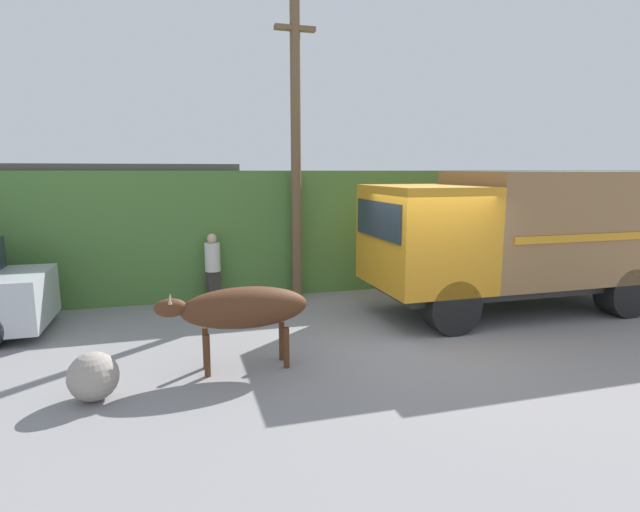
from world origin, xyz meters
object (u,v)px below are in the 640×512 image
(roadside_rock, at_px, (93,377))
(brown_cow, at_px, (242,309))
(pedestrian_on_hill, at_px, (213,265))
(cargo_truck, at_px, (523,233))
(utility_pole, at_px, (296,145))

(roadside_rock, bearing_deg, brown_cow, 14.83)
(pedestrian_on_hill, distance_m, roadside_rock, 4.87)
(cargo_truck, relative_size, brown_cow, 2.87)
(cargo_truck, xyz_separation_m, utility_pole, (-4.27, 2.42, 1.84))
(brown_cow, height_order, roadside_rock, brown_cow)
(brown_cow, distance_m, roadside_rock, 2.15)
(pedestrian_on_hill, height_order, roadside_rock, pedestrian_on_hill)
(cargo_truck, relative_size, pedestrian_on_hill, 4.06)
(utility_pole, relative_size, roadside_rock, 10.62)
(brown_cow, relative_size, utility_pole, 0.33)
(pedestrian_on_hill, xyz_separation_m, roadside_rock, (-1.86, -4.47, -0.54))
(cargo_truck, height_order, utility_pole, utility_pole)
(brown_cow, xyz_separation_m, roadside_rock, (-2.00, -0.53, -0.61))
(pedestrian_on_hill, bearing_deg, brown_cow, 71.79)
(brown_cow, height_order, utility_pole, utility_pole)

